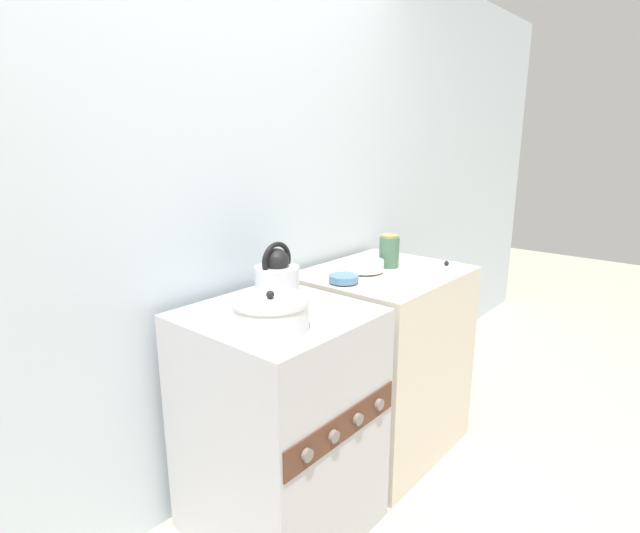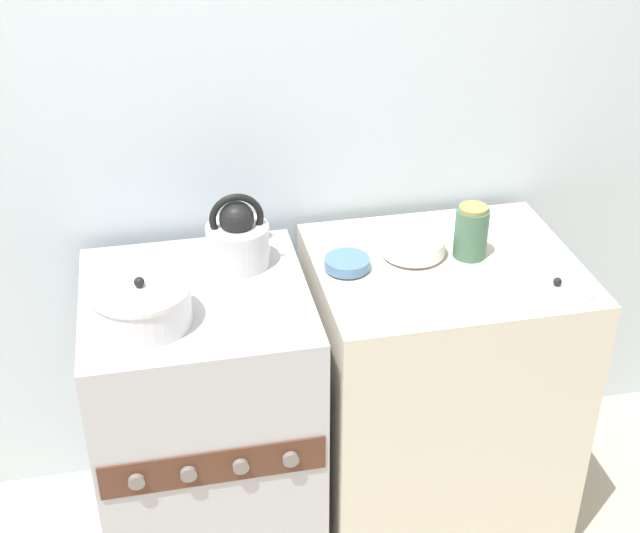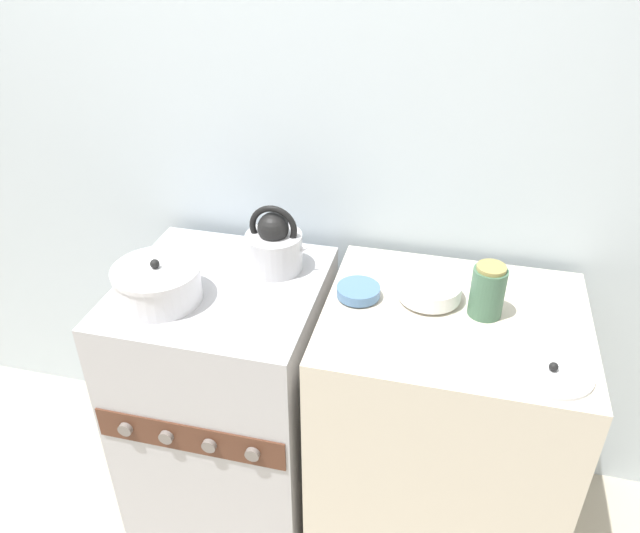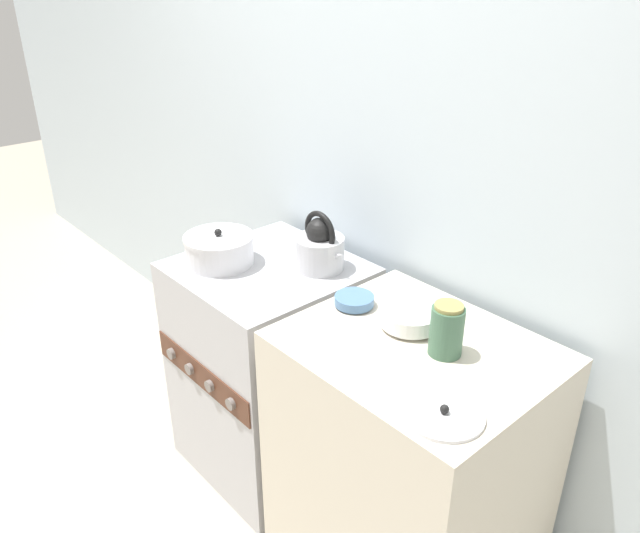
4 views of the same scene
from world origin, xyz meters
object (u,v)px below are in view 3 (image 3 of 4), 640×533
enamel_bowl (430,290)px  kettle (275,245)px  loose_pot_lid (552,372)px  stove (230,394)px  storage_jar (488,291)px  cooking_pot (158,284)px  small_ceramic_bowl (358,291)px

enamel_bowl → kettle: bearing=171.7°
kettle → loose_pot_lid: (0.84, -0.33, -0.07)m
loose_pot_lid → stove: bearing=169.0°
enamel_bowl → storage_jar: bearing=-12.1°
kettle → loose_pot_lid: kettle is taller
enamel_bowl → stove: bearing=-174.1°
enamel_bowl → cooking_pot: bearing=-167.1°
loose_pot_lid → enamel_bowl: bearing=142.6°
enamel_bowl → small_ceramic_bowl: (-0.21, -0.04, -0.01)m
cooking_pot → loose_pot_lid: 1.13m
kettle → cooking_pot: 0.38m
stove → cooking_pot: size_ratio=3.50×
small_ceramic_bowl → kettle: bearing=159.2°
kettle → enamel_bowl: kettle is taller
cooking_pot → storage_jar: 0.96m
kettle → enamel_bowl: size_ratio=1.21×
small_ceramic_bowl → stove: bearing=-176.4°
enamel_bowl → loose_pot_lid: 0.43m
storage_jar → cooking_pot: bearing=-171.3°
storage_jar → small_ceramic_bowl: bearing=-179.4°
kettle → loose_pot_lid: bearing=-21.5°
cooking_pot → enamel_bowl: bearing=12.9°
stove → kettle: 0.58m
kettle → small_ceramic_bowl: bearing=-20.8°
cooking_pot → enamel_bowl: 0.81m
small_ceramic_bowl → storage_jar: 0.37m
stove → small_ceramic_bowl: (0.44, 0.03, 0.49)m
kettle → small_ceramic_bowl: size_ratio=1.72×
kettle → small_ceramic_bowl: (0.30, -0.11, -0.06)m
loose_pot_lid → kettle: bearing=158.5°
stove → enamel_bowl: enamel_bowl is taller
small_ceramic_bowl → loose_pot_lid: bearing=-21.9°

